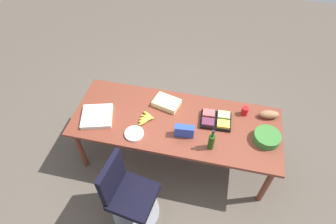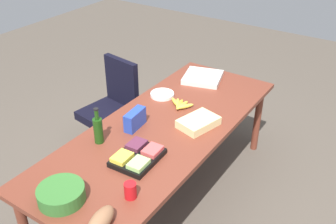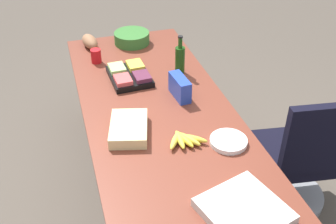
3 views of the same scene
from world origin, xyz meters
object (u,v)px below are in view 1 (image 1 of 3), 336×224
object	(u,v)px
office_chair	(129,197)
bread_loaf	(269,114)
paper_plate_stack	(134,134)
wine_bottle	(211,141)
sheet_cake	(167,103)
red_solo_cup	(245,111)
conference_table	(176,125)
pizza_box	(97,116)
salad_bowl	(267,137)
fruit_platter	(216,120)
chip_bag_blue	(184,131)
banana_bunch	(146,118)

from	to	relation	value
office_chair	bread_loaf	distance (m)	1.91
paper_plate_stack	wine_bottle	distance (m)	0.89
sheet_cake	paper_plate_stack	distance (m)	0.60
office_chair	red_solo_cup	distance (m)	1.70
conference_table	wine_bottle	bearing A→B (deg)	147.54
pizza_box	salad_bowl	bearing A→B (deg)	166.85
salad_bowl	wine_bottle	xyz separation A→B (m)	(0.61, 0.24, 0.07)
office_chair	paper_plate_stack	bearing A→B (deg)	-82.10
paper_plate_stack	fruit_platter	bearing A→B (deg)	-156.02
paper_plate_stack	red_solo_cup	bearing A→B (deg)	-154.12
chip_bag_blue	banana_bunch	bearing A→B (deg)	-14.62
chip_bag_blue	red_solo_cup	bearing A→B (deg)	-144.30
red_solo_cup	sheet_cake	xyz separation A→B (m)	(0.96, 0.06, -0.02)
pizza_box	salad_bowl	distance (m)	2.00
sheet_cake	bread_loaf	distance (m)	1.25
salad_bowl	chip_bag_blue	bearing A→B (deg)	8.15
sheet_cake	bread_loaf	world-z (taller)	bread_loaf
fruit_platter	bread_loaf	size ratio (longest dim) A/B	1.56
red_solo_cup	chip_bag_blue	bearing A→B (deg)	35.70
sheet_cake	chip_bag_blue	bearing A→B (deg)	125.66
fruit_platter	wine_bottle	world-z (taller)	wine_bottle
chip_bag_blue	salad_bowl	bearing A→B (deg)	-171.85
banana_bunch	salad_bowl	bearing A→B (deg)	-179.76
bread_loaf	office_chair	bearing A→B (deg)	39.68
office_chair	conference_table	bearing A→B (deg)	-111.58
pizza_box	bread_loaf	size ratio (longest dim) A/B	1.50
office_chair	chip_bag_blue	world-z (taller)	office_chair
conference_table	office_chair	world-z (taller)	office_chair
sheet_cake	fruit_platter	bearing A→B (deg)	167.63
chip_bag_blue	fruit_platter	bearing A→B (deg)	-139.96
salad_bowl	fruit_platter	size ratio (longest dim) A/B	0.80
pizza_box	paper_plate_stack	distance (m)	0.53
bread_loaf	pizza_box	bearing A→B (deg)	12.79
banana_bunch	wine_bottle	size ratio (longest dim) A/B	0.82
paper_plate_stack	sheet_cake	bearing A→B (deg)	-115.98
conference_table	office_chair	xyz separation A→B (m)	(0.35, 0.88, -0.32)
conference_table	wine_bottle	distance (m)	0.56
banana_bunch	bread_loaf	xyz separation A→B (m)	(-1.43, -0.36, 0.03)
conference_table	bread_loaf	world-z (taller)	bread_loaf
wine_bottle	chip_bag_blue	bearing A→B (deg)	-18.06
fruit_platter	bread_loaf	distance (m)	0.65
fruit_platter	sheet_cake	world-z (taller)	fruit_platter
salad_bowl	red_solo_cup	distance (m)	0.43
sheet_cake	paper_plate_stack	world-z (taller)	sheet_cake
fruit_platter	pizza_box	bearing A→B (deg)	10.19
fruit_platter	sheet_cake	size ratio (longest dim) A/B	1.17
red_solo_cup	sheet_cake	world-z (taller)	red_solo_cup
red_solo_cup	paper_plate_stack	size ratio (longest dim) A/B	0.50
sheet_cake	pizza_box	bearing A→B (deg)	26.86
banana_bunch	paper_plate_stack	bearing A→B (deg)	72.23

